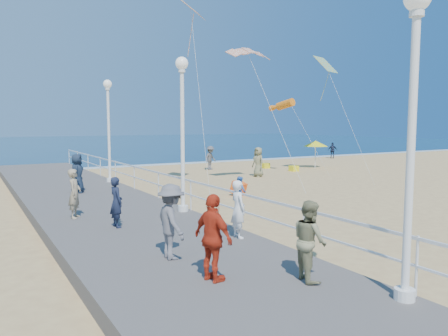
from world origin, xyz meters
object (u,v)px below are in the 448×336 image
beach_walker_b (333,150)px  beach_chair_left (265,166)px  lamp_post_near (413,112)px  spectator_1 (310,240)px  lamp_post_mid (182,118)px  spectator_0 (116,202)px  spectator_3 (213,238)px  beach_walker_c (258,162)px  beach_chair_right (294,168)px  spectator_2 (171,222)px  box_kite (238,190)px  spectator_4 (77,173)px  toddler_held (240,191)px  beach_umbrella (316,144)px  beach_walker_a (210,158)px  lamp_post_far (108,120)px  woman_holding_toddler (238,209)px  spectator_6 (75,194)px

beach_walker_b → beach_chair_left: (-11.55, -4.50, -0.59)m
lamp_post_near → spectator_1: bearing=115.2°
lamp_post_near → lamp_post_mid: bearing=90.0°
lamp_post_near → spectator_0: 8.68m
spectator_3 → beach_walker_c: bearing=-49.9°
beach_chair_left → beach_chair_right: 2.84m
lamp_post_near → spectator_2: size_ratio=3.10×
box_kite → spectator_4: bearing=144.8°
spectator_4 → beach_walker_b: spectator_4 is taller
spectator_1 → spectator_2: (-1.78, 2.62, 0.07)m
lamp_post_mid → beach_chair_left: lamp_post_mid is taller
toddler_held → beach_umbrella: (17.16, 15.80, 0.26)m
beach_walker_a → beach_chair_right: beach_walker_a is taller
spectator_3 → beach_chair_left: bearing=-50.6°
toddler_held → box_kite: 9.14m
lamp_post_far → beach_chair_left: lamp_post_far is taller
spectator_0 → beach_walker_b: (27.79, 19.36, -0.36)m
lamp_post_mid → beach_walker_c: bearing=43.9°
toddler_held → lamp_post_near: bearing=-173.7°
woman_holding_toddler → spectator_4: spectator_4 is taller
toddler_held → spectator_3: bearing=144.0°
lamp_post_near → woman_holding_toddler: 5.59m
beach_umbrella → lamp_post_far: bearing=-170.2°
lamp_post_mid → spectator_4: 6.94m
spectator_4 → box_kite: bearing=-85.4°
beach_chair_right → beach_walker_a: bearing=139.9°
spectator_3 → spectator_2: bearing=-8.4°
spectator_3 → beach_chair_right: bearing=-55.7°
spectator_3 → spectator_6: spectator_3 is taller
toddler_held → lamp_post_mid: bearing=3.6°
spectator_1 → spectator_2: 3.17m
spectator_6 → lamp_post_far: bearing=5.1°
spectator_0 → beach_chair_right: spectator_0 is taller
lamp_post_far → spectator_4: size_ratio=3.06×
lamp_post_near → beach_chair_left: (13.52, 22.72, -3.46)m
woman_holding_toddler → spectator_2: 2.41m
spectator_6 → beach_chair_right: bearing=-31.8°
lamp_post_mid → spectator_3: 7.34m
lamp_post_mid → spectator_3: size_ratio=3.10×
lamp_post_mid → box_kite: (4.72, 3.80, -3.36)m
spectator_0 → spectator_3: bearing=178.8°
spectator_2 → beach_walker_c: spectator_2 is taller
lamp_post_mid → beach_umbrella: lamp_post_mid is taller
beach_chair_right → spectator_3: bearing=-133.4°
woman_holding_toddler → spectator_2: (-2.28, -0.77, 0.08)m
beach_umbrella → lamp_post_near: bearing=-129.1°
lamp_post_mid → box_kite: 6.93m
woman_holding_toddler → beach_chair_right: 20.71m
beach_walker_a → beach_chair_left: 4.43m
lamp_post_far → woman_holding_toddler: size_ratio=3.41×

